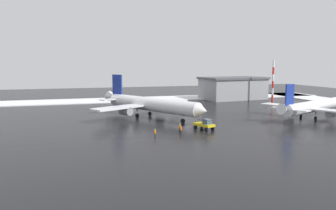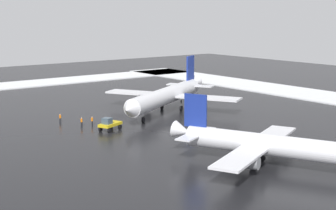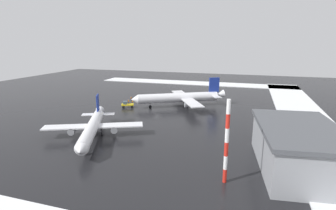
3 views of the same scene
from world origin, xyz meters
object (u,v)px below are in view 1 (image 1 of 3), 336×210
Objects in this scene: ground_crew_by_nose_gear at (180,128)px; ground_crew_mid_apron at (155,133)px; airplane_parked_starboard at (312,107)px; pushback_tug at (205,124)px; airplane_parked_portside at (149,104)px; cargo_hangar at (233,88)px; ground_crew_beside_wing at (181,129)px; antenna_mast at (273,81)px.

ground_crew_mid_apron is at bearing -13.49° from ground_crew_by_nose_gear.
airplane_parked_starboard is 39.06m from ground_crew_by_nose_gear.
pushback_tug reaches higher than ground_crew_mid_apron.
cargo_hangar is (-42.70, -35.04, 0.80)m from airplane_parked_portside.
airplane_parked_starboard is at bearing -160.56° from ground_crew_beside_wing.
ground_crew_by_nose_gear is (-6.22, -3.56, 0.00)m from ground_crew_mid_apron.
airplane_parked_portside reaches higher than pushback_tug.
cargo_hangar reaches higher than ground_crew_beside_wing.
cargo_hangar is (9.48, -13.06, -3.22)m from antenna_mast.
antenna_mast is (-50.74, -43.41, 6.69)m from ground_crew_beside_wing.
ground_crew_by_nose_gear is 68.18m from cargo_hangar.
cargo_hangar is at bearing -54.03° from antenna_mast.
pushback_tug is at bearing 42.70° from antenna_mast.
ground_crew_beside_wing is at bearing -131.22° from ground_crew_mid_apron.
airplane_parked_starboard reaches higher than cargo_hangar.
antenna_mast reaches higher than cargo_hangar.
airplane_parked_portside is 6.65× the size of pushback_tug.
ground_crew_beside_wing is at bearing -25.22° from airplane_parked_portside.
ground_crew_by_nose_gear is (5.77, 0.32, -0.31)m from pushback_tug.
airplane_parked_starboard reaches higher than pushback_tug.
ground_crew_by_nose_gear is 0.06× the size of cargo_hangar.
antenna_mast is (-56.54, -44.98, 6.69)m from ground_crew_mid_apron.
airplane_parked_portside is 19.80× the size of ground_crew_beside_wing.
cargo_hangar is at bearing -170.09° from ground_crew_by_nose_gear.
ground_crew_mid_apron is at bearing 168.59° from airplane_parked_starboard.
airplane_parked_portside is at bearing 32.50° from cargo_hangar.
airplane_parked_starboard is 5.85× the size of pushback_tug.
airplane_parked_starboard is at bearing 43.15° from airplane_parked_portside.
ground_crew_by_nose_gear is at bearing 39.47° from antenna_mast.
airplane_parked_portside is 1.14× the size of airplane_parked_starboard.
ground_crew_beside_wing is 70.03m from cargo_hangar.
airplane_parked_portside is 21.66m from ground_crew_beside_wing.
airplane_parked_starboard is 17.42× the size of ground_crew_mid_apron.
ground_crew_mid_apron is at bearing 22.23° from ground_crew_beside_wing.
ground_crew_beside_wing is (-5.79, -1.57, 0.00)m from ground_crew_mid_apron.
airplane_parked_portside reaches higher than ground_crew_beside_wing.
ground_crew_by_nose_gear is at bearing -95.04° from ground_crew_beside_wing.
airplane_parked_starboard is (-40.32, 12.94, -0.55)m from airplane_parked_portside.
antenna_mast is 0.58× the size of cargo_hangar.
ground_crew_by_nose_gear is (-0.43, -1.99, 0.00)m from ground_crew_beside_wing.
airplane_parked_starboard is at bearing 71.24° from antenna_mast.
airplane_parked_portside is 19.80× the size of ground_crew_mid_apron.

